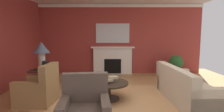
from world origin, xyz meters
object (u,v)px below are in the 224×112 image
object	(u,v)px
coffee_table	(109,87)
potted_plant	(177,64)
mantel_mirror	(113,33)
armchair_near_window	(39,91)
side_table	(44,80)
sofa	(187,89)
vase_on_side_table	(47,66)
fireplace	(113,61)
table_lamp	(42,50)
vase_tall_corner	(161,68)

from	to	relation	value
coffee_table	potted_plant	bearing A→B (deg)	44.32
mantel_mirror	armchair_near_window	world-z (taller)	mantel_mirror
mantel_mirror	side_table	world-z (taller)	mantel_mirror
mantel_mirror	sofa	world-z (taller)	mantel_mirror
armchair_near_window	vase_on_side_table	xyz separation A→B (m)	(0.00, 0.50, 0.52)
fireplace	table_lamp	world-z (taller)	table_lamp
sofa	vase_tall_corner	size ratio (longest dim) A/B	3.67
sofa	side_table	bearing A→B (deg)	172.48
side_table	vase_on_side_table	bearing A→B (deg)	-38.66
mantel_mirror	side_table	bearing A→B (deg)	-125.30
mantel_mirror	table_lamp	world-z (taller)	mantel_mirror
side_table	potted_plant	size ratio (longest dim) A/B	0.84
sofa	coffee_table	bearing A→B (deg)	176.73
side_table	armchair_near_window	bearing A→B (deg)	-76.60
mantel_mirror	fireplace	bearing A→B (deg)	-90.00
coffee_table	table_lamp	bearing A→B (deg)	168.09
table_lamp	potted_plant	size ratio (longest dim) A/B	0.90
sofa	potted_plant	world-z (taller)	sofa
vase_tall_corner	vase_on_side_table	world-z (taller)	vase_on_side_table
coffee_table	sofa	bearing A→B (deg)	-3.27
sofa	vase_tall_corner	world-z (taller)	sofa
armchair_near_window	side_table	xyz separation A→B (m)	(-0.15, 0.62, 0.09)
vase_tall_corner	coffee_table	bearing A→B (deg)	-127.46
fireplace	armchair_near_window	xyz separation A→B (m)	(-1.77, -3.21, -0.24)
side_table	vase_on_side_table	xyz separation A→B (m)	(0.15, -0.12, 0.42)
armchair_near_window	coffee_table	xyz separation A→B (m)	(1.66, 0.24, 0.03)
mantel_mirror	table_lamp	size ratio (longest dim) A/B	1.87
sofa	potted_plant	xyz separation A→B (m)	(0.74, 2.70, 0.19)
mantel_mirror	vase_on_side_table	world-z (taller)	mantel_mirror
vase_tall_corner	vase_on_side_table	size ratio (longest dim) A/B	2.36
mantel_mirror	coffee_table	xyz separation A→B (m)	(-0.12, -3.10, -1.38)
vase_on_side_table	sofa	bearing A→B (deg)	-5.93
coffee_table	vase_tall_corner	world-z (taller)	vase_tall_corner
mantel_mirror	table_lamp	distance (m)	3.36
mantel_mirror	vase_tall_corner	world-z (taller)	mantel_mirror
sofa	coffee_table	distance (m)	1.91
side_table	table_lamp	xyz separation A→B (m)	(0.00, -0.00, 0.82)
vase_tall_corner	vase_on_side_table	bearing A→B (deg)	-146.91
armchair_near_window	table_lamp	bearing A→B (deg)	103.40
sofa	side_table	distance (m)	3.75
potted_plant	side_table	bearing A→B (deg)	-153.65
fireplace	potted_plant	world-z (taller)	fireplace
coffee_table	potted_plant	world-z (taller)	potted_plant
sofa	table_lamp	bearing A→B (deg)	172.48
fireplace	vase_tall_corner	xyz separation A→B (m)	(1.93, -0.30, -0.26)
mantel_mirror	potted_plant	distance (m)	2.86
coffee_table	vase_on_side_table	bearing A→B (deg)	171.05
fireplace	coffee_table	size ratio (longest dim) A/B	1.80
fireplace	vase_tall_corner	size ratio (longest dim) A/B	3.10
side_table	potted_plant	distance (m)	4.97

